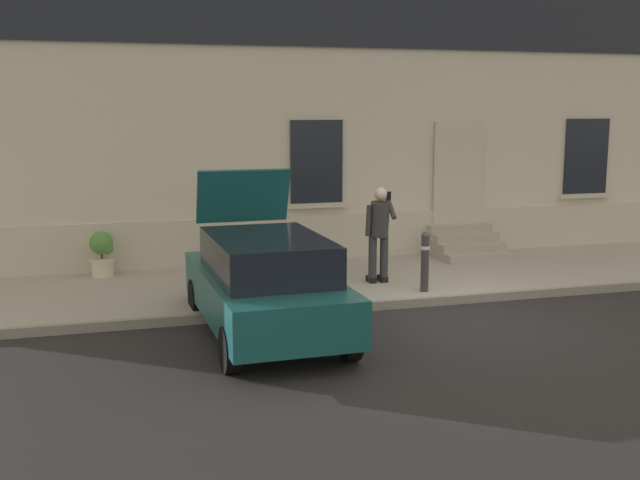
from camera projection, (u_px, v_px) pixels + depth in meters
name	position (u px, v px, depth m)	size (l,w,h in m)	color
ground_plane	(453.00, 320.00, 12.03)	(80.00, 80.00, 0.00)	#232326
sidewalk	(389.00, 278.00, 14.67)	(24.00, 3.60, 0.15)	#99968E
curb_edge	(429.00, 302.00, 12.91)	(24.00, 0.12, 0.15)	gray
building_facade	(349.00, 87.00, 16.40)	(24.00, 1.52, 7.50)	beige
entrance_stoop	(465.00, 245.00, 16.49)	(1.46, 1.28, 0.64)	#9E998E
hatchback_car_teal	(266.00, 283.00, 11.07)	(1.87, 4.11, 2.34)	#165156
bollard_near_person	(425.00, 259.00, 13.22)	(0.15, 0.15, 1.04)	#333338
person_on_phone	(379.00, 228.00, 13.80)	(0.51, 0.48, 1.75)	#2D2D33
planter_cream	(102.00, 252.00, 14.43)	(0.44, 0.44, 0.86)	beige
planter_charcoal	(242.00, 247.00, 14.97)	(0.44, 0.44, 0.86)	#2D2D30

